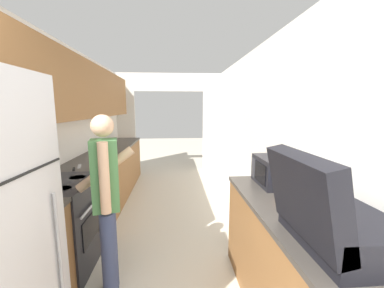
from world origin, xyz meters
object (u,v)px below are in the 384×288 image
(suitcase, at_px, (329,217))
(microwave, at_px, (278,171))
(range_oven, at_px, (61,225))
(person, at_px, (107,203))
(knife, at_px, (76,168))
(book_stack, at_px, (298,199))

(suitcase, bearing_deg, microwave, 80.33)
(suitcase, bearing_deg, range_oven, 148.40)
(person, height_order, microwave, person)
(person, xyz_separation_m, suitcase, (1.38, -0.83, 0.23))
(person, xyz_separation_m, knife, (-0.62, 0.92, 0.07))
(book_stack, bearing_deg, suitcase, -103.16)
(microwave, height_order, knife, microwave)
(microwave, bearing_deg, suitcase, -99.67)
(suitcase, distance_m, microwave, 1.01)
(range_oven, height_order, book_stack, range_oven)
(suitcase, relative_size, microwave, 1.37)
(knife, bearing_deg, microwave, -37.97)
(suitcase, relative_size, knife, 1.83)
(person, bearing_deg, microwave, -97.35)
(range_oven, height_order, microwave, microwave)
(suitcase, distance_m, book_stack, 0.56)
(person, distance_m, suitcase, 1.63)
(range_oven, relative_size, knife, 3.19)
(book_stack, relative_size, knife, 0.94)
(suitcase, bearing_deg, book_stack, 76.84)
(microwave, distance_m, knife, 2.30)
(suitcase, height_order, knife, suitcase)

